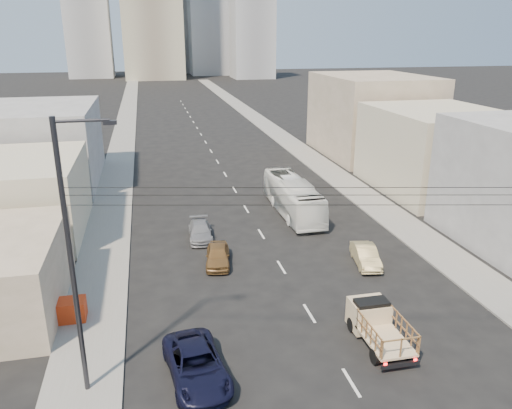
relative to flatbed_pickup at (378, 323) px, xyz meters
name	(u,v)px	position (x,y,z in m)	size (l,w,h in m)	color
sidewalk_left	(125,128)	(-14.22, 65.35, -1.03)	(3.50, 180.00, 0.12)	slate
sidewalk_right	(263,123)	(9.28, 65.35, -1.03)	(3.50, 180.00, 0.12)	slate
lane_dashes	(208,146)	(-2.47, 48.35, -1.09)	(0.15, 104.00, 0.01)	silver
flatbed_pickup	(378,323)	(0.00, 0.00, 0.00)	(1.95, 4.41, 1.90)	#D0B48B
navy_pickup	(197,365)	(-9.20, -0.88, -0.37)	(2.41, 5.23, 1.45)	black
city_bus	(293,197)	(1.28, 19.48, 0.43)	(2.55, 10.91, 3.04)	white
sedan_brown	(218,255)	(-6.56, 10.70, -0.43)	(1.57, 3.91, 1.33)	brown
sedan_tan	(366,256)	(3.20, 8.56, -0.45)	(1.36, 3.91, 1.29)	tan
sedan_grey	(200,231)	(-7.21, 15.47, -0.49)	(1.71, 4.20, 1.22)	gray
streetlamp_left	(73,256)	(-13.86, -0.65, 5.34)	(2.36, 0.25, 12.00)	#2D2D33
overhead_wires	(371,196)	(-2.47, -3.15, 7.87)	(23.01, 5.02, 0.72)	black
crate_stack	(68,310)	(-15.47, 5.38, -0.40)	(1.80, 1.20, 1.14)	#BB3211
bldg_right_mid	(436,150)	(17.03, 23.35, 2.91)	(11.00, 14.00, 8.00)	beige
bldg_right_far	(372,115)	(17.53, 39.35, 3.91)	(12.00, 16.00, 10.00)	gray
bldg_left_mid	(6,198)	(-21.47, 19.35, 1.91)	(11.00, 12.00, 6.00)	beige
bldg_left_far	(36,145)	(-21.97, 34.35, 2.91)	(12.00, 16.00, 8.00)	gray
midrise_ne	(210,20)	(15.53, 180.35, 18.91)	(16.00, 16.00, 40.00)	#94969C
midrise_nw	(88,28)	(-28.47, 175.35, 15.91)	(15.00, 15.00, 34.00)	#94969C
midrise_back	(175,15)	(3.53, 195.35, 20.91)	(18.00, 18.00, 44.00)	gray
midrise_east	(252,37)	(27.53, 160.35, 12.91)	(14.00, 14.00, 28.00)	#94969C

